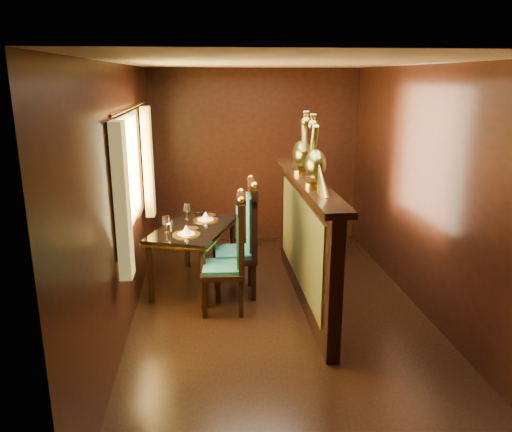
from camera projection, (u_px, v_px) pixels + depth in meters
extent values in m
plane|color=black|center=(279.00, 313.00, 5.20)|extent=(5.00, 5.00, 0.00)
cube|color=black|center=(255.00, 157.00, 7.26)|extent=(3.00, 0.04, 2.50)
cube|color=black|center=(354.00, 313.00, 2.47)|extent=(3.00, 0.04, 2.50)
cube|color=black|center=(124.00, 200.00, 4.72)|extent=(0.04, 5.00, 2.50)
cube|color=black|center=(428.00, 193.00, 5.01)|extent=(0.04, 5.00, 2.50)
cube|color=beige|center=(282.00, 63.00, 4.53)|extent=(3.00, 5.00, 0.04)
cube|color=#FFC672|center=(127.00, 174.00, 4.96)|extent=(0.01, 1.70, 1.05)
cube|color=gold|center=(122.00, 202.00, 4.05)|extent=(0.10, 0.22, 1.30)
cube|color=gold|center=(148.00, 162.00, 5.91)|extent=(0.10, 0.22, 1.30)
cylinder|color=gold|center=(131.00, 107.00, 4.79)|extent=(0.03, 2.20, 0.03)
cube|color=black|center=(306.00, 244.00, 5.35)|extent=(0.12, 2.60, 1.30)
cube|color=#393E1C|center=(300.00, 240.00, 5.33)|extent=(0.02, 2.20, 0.95)
cube|color=black|center=(307.00, 182.00, 5.16)|extent=(0.26, 2.70, 0.06)
cube|color=black|center=(193.00, 229.00, 5.70)|extent=(1.08, 1.38, 0.04)
cube|color=gold|center=(193.00, 231.00, 5.71)|extent=(1.11, 1.40, 0.02)
cylinder|color=black|center=(150.00, 274.00, 5.36)|extent=(0.06, 0.06, 0.66)
cylinder|color=black|center=(203.00, 279.00, 5.22)|extent=(0.06, 0.06, 0.66)
cylinder|color=black|center=(187.00, 243.00, 6.38)|extent=(0.06, 0.06, 0.66)
cylinder|color=black|center=(232.00, 246.00, 6.24)|extent=(0.06, 0.06, 0.66)
cylinder|color=orange|center=(186.00, 234.00, 5.41)|extent=(0.30, 0.30, 0.01)
cone|color=white|center=(186.00, 229.00, 5.40)|extent=(0.11, 0.11, 0.10)
cylinder|color=orange|center=(206.00, 220.00, 5.95)|extent=(0.30, 0.30, 0.01)
cone|color=white|center=(206.00, 216.00, 5.94)|extent=(0.11, 0.11, 0.10)
cylinder|color=silver|center=(171.00, 224.00, 5.72)|extent=(0.03, 0.03, 0.06)
cylinder|color=silver|center=(172.00, 222.00, 5.78)|extent=(0.03, 0.03, 0.06)
cube|color=black|center=(223.00, 271.00, 5.18)|extent=(0.47, 0.47, 0.06)
cube|color=#134B59|center=(223.00, 267.00, 5.16)|extent=(0.43, 0.43, 0.05)
cube|color=#134B59|center=(241.00, 237.00, 5.08)|extent=(0.06, 0.35, 0.57)
cube|color=black|center=(205.00, 300.00, 5.05)|extent=(0.05, 0.05, 0.40)
cube|color=black|center=(241.00, 299.00, 5.07)|extent=(0.05, 0.05, 0.40)
cube|color=black|center=(207.00, 285.00, 5.41)|extent=(0.05, 0.05, 0.40)
cube|color=black|center=(241.00, 284.00, 5.42)|extent=(0.05, 0.05, 0.40)
sphere|color=gold|center=(241.00, 200.00, 4.79)|extent=(0.07, 0.07, 0.07)
sphere|color=gold|center=(241.00, 191.00, 5.14)|extent=(0.07, 0.07, 0.07)
cube|color=black|center=(234.00, 256.00, 5.55)|extent=(0.48, 0.48, 0.06)
cube|color=#134B59|center=(234.00, 252.00, 5.54)|extent=(0.43, 0.43, 0.05)
cube|color=#134B59|center=(253.00, 222.00, 5.47)|extent=(0.04, 0.37, 0.60)
cube|color=black|center=(218.00, 284.00, 5.41)|extent=(0.05, 0.05, 0.42)
cube|color=black|center=(254.00, 282.00, 5.45)|extent=(0.05, 0.05, 0.42)
cube|color=black|center=(217.00, 271.00, 5.78)|extent=(0.05, 0.05, 0.42)
cube|color=black|center=(250.00, 269.00, 5.82)|extent=(0.05, 0.05, 0.42)
sphere|color=gold|center=(254.00, 185.00, 5.16)|extent=(0.07, 0.07, 0.07)
sphere|color=gold|center=(251.00, 178.00, 5.53)|extent=(0.07, 0.07, 0.07)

